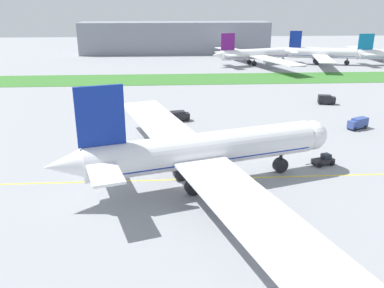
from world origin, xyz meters
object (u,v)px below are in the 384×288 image
pushback_tug (324,160)px  ground_crew_wingwalker_port (197,182)px  service_truck_baggage_loader (180,116)px  parked_airliner_far_right (321,53)px  parked_airliner_far_centre (256,54)px  service_truck_catering_van (326,99)px  airliner_foreground (201,151)px  service_truck_fuel_bowser (358,123)px

pushback_tug → ground_crew_wingwalker_port: 26.54m
service_truck_baggage_loader → parked_airliner_far_right: (72.68, 94.80, 3.94)m
parked_airliner_far_centre → parked_airliner_far_right: parked_airliner_far_right is taller
pushback_tug → service_truck_catering_van: 50.72m
airliner_foreground → pushback_tug: airliner_foreground is taller
pushback_tug → service_truck_fuel_bowser: bearing=52.5°
airliner_foreground → service_truck_fuel_bowser: 50.98m
pushback_tug → service_truck_baggage_loader: 41.49m
service_truck_catering_van → airliner_foreground: bearing=-128.2°
service_truck_catering_van → parked_airliner_far_right: size_ratio=0.09×
pushback_tug → service_truck_catering_van: bearing=68.4°
ground_crew_wingwalker_port → service_truck_catering_van: size_ratio=0.32×
ground_crew_wingwalker_port → parked_airliner_far_right: bearing=62.2°
airliner_foreground → parked_airliner_far_centre: airliner_foreground is taller
service_truck_fuel_bowser → parked_airliner_far_centre: (-2.94, 104.92, 3.76)m
parked_airliner_far_right → service_truck_catering_van: bearing=-109.0°
parked_airliner_far_right → service_truck_baggage_loader: bearing=-127.5°
parked_airliner_far_centre → parked_airliner_far_right: size_ratio=1.19×
service_truck_baggage_loader → service_truck_catering_van: service_truck_catering_van is taller
service_truck_baggage_loader → service_truck_fuel_bowser: 44.62m
ground_crew_wingwalker_port → parked_airliner_far_right: parked_airliner_far_right is taller
airliner_foreground → parked_airliner_far_right: airliner_foreground is taller
airliner_foreground → service_truck_baggage_loader: size_ratio=14.81×
ground_crew_wingwalker_port → service_truck_catering_van: 70.85m
pushback_tug → service_truck_fuel_bowser: (16.92, 22.06, 0.52)m
pushback_tug → parked_airliner_far_right: size_ratio=0.10×
airliner_foreground → parked_airliner_far_centre: bearing=74.1°
airliner_foreground → pushback_tug: bearing=17.0°
ground_crew_wingwalker_port → service_truck_catering_van: service_truck_catering_van is taller
service_truck_baggage_loader → service_truck_catering_van: bearing=18.7°
airliner_foreground → parked_airliner_far_centre: size_ratio=1.04×
ground_crew_wingwalker_port → parked_airliner_far_centre: bearing=73.9°
parked_airliner_far_centre → parked_airliner_far_right: bearing=-0.6°
ground_crew_wingwalker_port → service_truck_fuel_bowser: 52.01m
parked_airliner_far_centre → service_truck_catering_van: bearing=-86.7°
ground_crew_wingwalker_port → parked_airliner_far_centre: 141.12m
service_truck_catering_van → parked_airliner_far_centre: (-4.66, 79.82, 3.74)m
airliner_foreground → service_truck_baggage_loader: bearing=93.3°
ground_crew_wingwalker_port → service_truck_baggage_loader: size_ratio=0.33×
airliner_foreground → parked_airliner_far_centre: 139.79m
pushback_tug → service_truck_baggage_loader: size_ratio=1.16×
parked_airliner_far_centre → airliner_foreground: bearing=-105.9°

